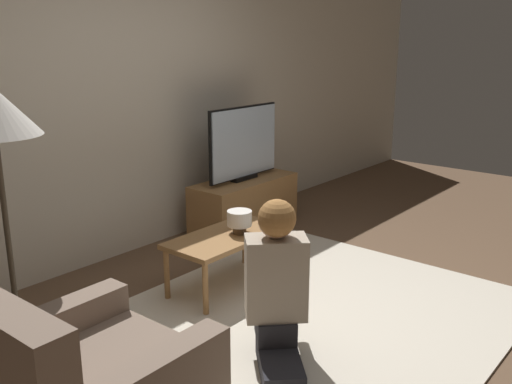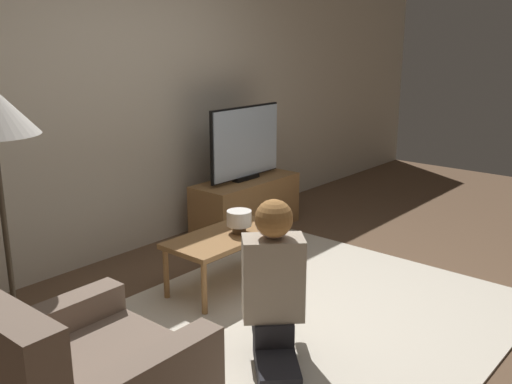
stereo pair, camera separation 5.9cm
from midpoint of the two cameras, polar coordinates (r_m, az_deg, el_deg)
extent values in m
plane|color=brown|center=(3.84, 4.59, -12.74)|extent=(10.00, 10.00, 0.00)
cube|color=beige|center=(4.78, -14.58, 8.82)|extent=(10.00, 0.06, 2.60)
cube|color=beige|center=(3.83, 4.59, -12.63)|extent=(2.76, 2.28, 0.02)
cube|color=olive|center=(5.44, -1.48, -1.28)|extent=(1.11, 0.44, 0.50)
cube|color=black|center=(5.36, -1.50, 1.46)|extent=(0.30, 0.08, 0.04)
cube|color=black|center=(5.30, -1.59, 5.01)|extent=(0.90, 0.03, 0.66)
cube|color=silver|center=(5.29, -1.53, 5.00)|extent=(0.87, 0.04, 0.63)
cube|color=olive|center=(4.14, -3.36, -4.49)|extent=(0.92, 0.46, 0.04)
cylinder|color=olive|center=(3.82, -5.52, -9.69)|extent=(0.04, 0.04, 0.38)
cylinder|color=olive|center=(4.40, 2.24, -6.16)|extent=(0.04, 0.04, 0.38)
cylinder|color=olive|center=(4.08, -9.33, -8.17)|extent=(0.04, 0.04, 0.38)
cylinder|color=olive|center=(4.62, -1.51, -5.06)|extent=(0.04, 0.04, 0.38)
cylinder|color=#4C4233|center=(3.59, -22.67, -15.81)|extent=(0.28, 0.28, 0.03)
cylinder|color=#4C4233|center=(3.28, -24.05, -4.11)|extent=(0.03, 0.03, 1.51)
cube|color=#7A6656|center=(3.00, -20.79, -16.14)|extent=(0.90, 0.15, 0.58)
cube|color=#232328|center=(3.26, 1.83, -16.83)|extent=(0.48, 0.48, 0.11)
cube|color=#232328|center=(3.35, 1.44, -13.36)|extent=(0.33, 0.33, 0.14)
cube|color=tan|center=(3.21, 1.48, -8.56)|extent=(0.38, 0.38, 0.47)
sphere|color=#DBAD8E|center=(3.09, 1.52, -2.80)|extent=(0.20, 0.20, 0.20)
sphere|color=#9E6B38|center=(3.07, 1.57, -2.64)|extent=(0.21, 0.21, 0.21)
cube|color=black|center=(3.54, 0.74, -5.79)|extent=(0.12, 0.12, 0.04)
cylinder|color=tan|center=(3.44, 2.66, -6.45)|extent=(0.26, 0.26, 0.07)
cylinder|color=tan|center=(3.42, -0.74, -6.58)|extent=(0.26, 0.26, 0.07)
cylinder|color=#4C3823|center=(4.14, -2.06, -3.75)|extent=(0.10, 0.10, 0.06)
cylinder|color=silver|center=(4.12, -2.07, -2.63)|extent=(0.18, 0.18, 0.11)
camera|label=1|loc=(0.03, -90.40, -0.11)|focal=40.00mm
camera|label=2|loc=(0.03, 89.60, 0.11)|focal=40.00mm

